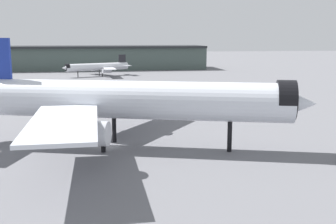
% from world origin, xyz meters
% --- Properties ---
extents(ground, '(900.00, 900.00, 0.00)m').
position_xyz_m(ground, '(0.00, 0.00, 0.00)').
color(ground, slate).
extents(airliner_near_gate, '(60.53, 53.79, 18.09)m').
position_xyz_m(airliner_near_gate, '(2.65, -1.43, 7.97)').
color(airliner_near_gate, silver).
rests_on(airliner_near_gate, ground).
extents(airliner_far_taxiway, '(33.18, 29.63, 9.87)m').
position_xyz_m(airliner_far_taxiway, '(-1.97, 129.46, 4.35)').
color(airliner_far_taxiway, silver).
rests_on(airliner_far_taxiway, ground).
extents(terminal_building, '(167.06, 30.71, 19.69)m').
position_xyz_m(terminal_building, '(-26.66, 173.13, 6.80)').
color(terminal_building, '#475651').
rests_on(terminal_building, ground).
extents(service_truck_front, '(5.74, 5.21, 3.00)m').
position_xyz_m(service_truck_front, '(-2.03, 34.24, 1.59)').
color(service_truck_front, black).
rests_on(service_truck_front, ground).
extents(traffic_cone_near_nose, '(0.52, 0.52, 0.65)m').
position_xyz_m(traffic_cone_near_nose, '(-13.30, 29.68, 0.32)').
color(traffic_cone_near_nose, '#F2600C').
rests_on(traffic_cone_near_nose, ground).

